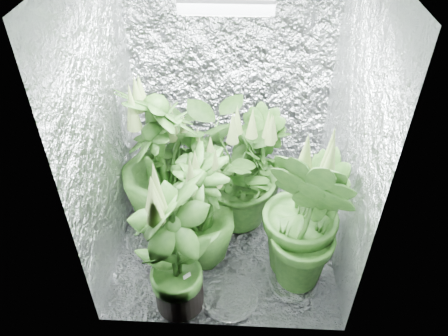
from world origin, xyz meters
name	(u,v)px	position (x,y,z in m)	size (l,w,h in m)	color
ground	(226,234)	(0.00, 0.00, 0.00)	(1.60, 1.60, 0.00)	silver
walls	(226,129)	(0.00, 0.00, 1.00)	(1.62, 1.62, 2.00)	silver
plant_a	(184,158)	(-0.36, 0.40, 0.44)	(1.00, 1.00, 0.93)	black
plant_b	(204,188)	(-0.17, 0.10, 0.39)	(0.57, 0.57, 0.86)	black
plant_c	(258,165)	(0.23, 0.34, 0.44)	(0.64, 0.64, 0.96)	black
plant_d	(162,162)	(-0.49, 0.15, 0.59)	(0.92, 0.92, 1.27)	black
plant_e	(235,175)	(0.06, 0.14, 0.49)	(0.93, 0.93, 1.04)	black
plant_f	(175,249)	(-0.28, -0.64, 0.55)	(0.75, 0.75, 1.20)	black
plant_g	(307,216)	(0.53, -0.37, 0.59)	(0.87, 0.87, 1.27)	black
plant_h	(200,212)	(-0.17, -0.23, 0.46)	(0.71, 0.71, 1.00)	black
circulation_fan	(302,205)	(0.60, 0.20, 0.15)	(0.16, 0.31, 0.36)	black
plant_label	(188,279)	(-0.21, -0.67, 0.30)	(0.05, 0.01, 0.09)	white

